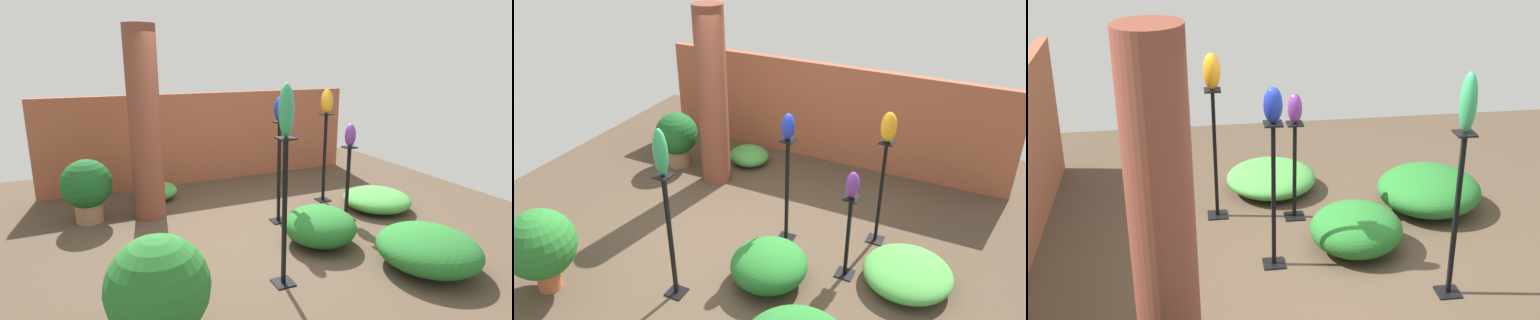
# 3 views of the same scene
# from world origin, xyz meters

# --- Properties ---
(ground_plane) EXTENTS (8.00, 8.00, 0.00)m
(ground_plane) POSITION_xyz_m (0.00, 0.00, 0.00)
(ground_plane) COLOR #4C3D2D
(brick_pillar) EXTENTS (0.42, 0.42, 2.61)m
(brick_pillar) POSITION_xyz_m (-1.25, 1.30, 1.30)
(brick_pillar) COLOR brown
(brick_pillar) RESTS_ON ground
(pedestal_violet) EXTENTS (0.20, 0.20, 1.04)m
(pedestal_violet) POSITION_xyz_m (1.20, 0.08, 0.47)
(pedestal_violet) COLOR black
(pedestal_violet) RESTS_ON ground
(pedestal_amber) EXTENTS (0.20, 0.20, 1.37)m
(pedestal_amber) POSITION_xyz_m (1.34, 0.86, 0.63)
(pedestal_amber) COLOR black
(pedestal_amber) RESTS_ON ground
(pedestal_cobalt) EXTENTS (0.20, 0.20, 1.38)m
(pedestal_cobalt) POSITION_xyz_m (0.32, 0.40, 0.64)
(pedestal_cobalt) COLOR black
(pedestal_cobalt) RESTS_ON ground
(pedestal_jade) EXTENTS (0.20, 0.20, 1.48)m
(pedestal_jade) POSITION_xyz_m (-0.35, -1.02, 0.68)
(pedestal_jade) COLOR black
(pedestal_jade) RESTS_ON ground
(art_vase_violet) EXTENTS (0.15, 0.14, 0.30)m
(art_vase_violet) POSITION_xyz_m (1.20, 0.08, 1.19)
(art_vase_violet) COLOR #6B2D8C
(art_vase_violet) RESTS_ON pedestal_violet
(art_vase_amber) EXTENTS (0.18, 0.17, 0.36)m
(art_vase_amber) POSITION_xyz_m (1.34, 0.86, 1.56)
(art_vase_amber) COLOR orange
(art_vase_amber) RESTS_ON pedestal_amber
(art_vase_cobalt) EXTENTS (0.15, 0.16, 0.32)m
(art_vase_cobalt) POSITION_xyz_m (0.32, 0.40, 1.54)
(art_vase_cobalt) COLOR #192D9E
(art_vase_cobalt) RESTS_ON pedestal_cobalt
(art_vase_jade) EXTENTS (0.15, 0.13, 0.49)m
(art_vase_jade) POSITION_xyz_m (-0.35, -1.02, 1.72)
(art_vase_jade) COLOR #2D9356
(art_vase_jade) RESTS_ON pedestal_jade
(foliage_bed_west) EXTENTS (0.98, 0.98, 0.30)m
(foliage_bed_west) POSITION_xyz_m (1.87, 0.23, 0.15)
(foliage_bed_west) COLOR #479942
(foliage_bed_west) RESTS_ON ground
(foliage_bed_center) EXTENTS (0.85, 0.88, 0.45)m
(foliage_bed_center) POSITION_xyz_m (0.47, -0.40, 0.22)
(foliage_bed_center) COLOR #236B28
(foliage_bed_center) RESTS_ON ground
(foliage_bed_rear) EXTENTS (1.06, 1.08, 0.43)m
(foliage_bed_rear) POSITION_xyz_m (1.20, -1.35, 0.22)
(foliage_bed_rear) COLOR #236B28
(foliage_bed_rear) RESTS_ON ground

